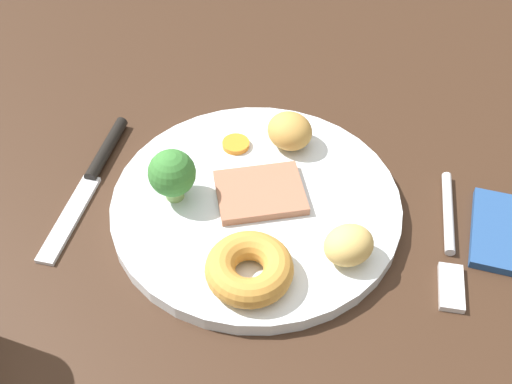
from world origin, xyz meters
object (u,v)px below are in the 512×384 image
(carrot_coin_front, at_px, (236,144))
(broccoli_floret, at_px, (172,174))
(knife, at_px, (94,173))
(yorkshire_pudding, at_px, (249,269))
(meat_slice_main, at_px, (260,192))
(dinner_plate, at_px, (256,205))
(roast_potato_left, at_px, (290,131))
(roast_potato_right, at_px, (349,245))
(fork, at_px, (449,241))

(carrot_coin_front, bearing_deg, broccoli_floret, 57.83)
(knife, bearing_deg, yorkshire_pudding, 62.11)
(meat_slice_main, relative_size, yorkshire_pudding, 1.09)
(dinner_plate, bearing_deg, roast_potato_left, -107.24)
(roast_potato_right, relative_size, fork, 0.28)
(carrot_coin_front, relative_size, knife, 0.14)
(roast_potato_right, xyz_separation_m, fork, (-0.09, -0.04, -0.03))
(dinner_plate, bearing_deg, fork, 173.14)
(yorkshire_pudding, xyz_separation_m, roast_potato_right, (-0.08, -0.03, 0.00))
(fork, bearing_deg, knife, -94.45)
(yorkshire_pudding, height_order, knife, yorkshire_pudding)
(yorkshire_pudding, height_order, roast_potato_left, roast_potato_left)
(dinner_plate, relative_size, carrot_coin_front, 9.84)
(roast_potato_right, xyz_separation_m, knife, (0.24, -0.08, -0.03))
(meat_slice_main, relative_size, knife, 0.42)
(roast_potato_left, height_order, fork, roast_potato_left)
(knife, bearing_deg, carrot_coin_front, 114.06)
(dinner_plate, height_order, knife, dinner_plate)
(dinner_plate, relative_size, roast_potato_right, 6.18)
(roast_potato_right, relative_size, carrot_coin_front, 1.59)
(dinner_plate, bearing_deg, broccoli_floret, 3.41)
(broccoli_floret, bearing_deg, roast_potato_right, 161.67)
(meat_slice_main, relative_size, broccoli_floret, 1.52)
(roast_potato_right, bearing_deg, broccoli_floret, -18.33)
(dinner_plate, relative_size, knife, 1.42)
(roast_potato_left, height_order, broccoli_floret, broccoli_floret)
(roast_potato_left, xyz_separation_m, knife, (0.18, 0.05, -0.03))
(knife, bearing_deg, roast_potato_left, 111.91)
(dinner_plate, distance_m, yorkshire_pudding, 0.09)
(carrot_coin_front, height_order, broccoli_floret, broccoli_floret)
(roast_potato_right, height_order, carrot_coin_front, roast_potato_right)
(yorkshire_pudding, distance_m, roast_potato_right, 0.08)
(meat_slice_main, relative_size, carrot_coin_front, 2.92)
(dinner_plate, relative_size, yorkshire_pudding, 3.67)
(roast_potato_left, xyz_separation_m, roast_potato_right, (-0.06, 0.13, -0.00))
(meat_slice_main, relative_size, fork, 0.51)
(yorkshire_pudding, bearing_deg, roast_potato_right, -159.01)
(roast_potato_left, bearing_deg, knife, 15.61)
(roast_potato_right, distance_m, fork, 0.10)
(yorkshire_pudding, relative_size, roast_potato_right, 1.68)
(dinner_plate, xyz_separation_m, yorkshire_pudding, (-0.00, 0.09, 0.02))
(yorkshire_pudding, xyz_separation_m, carrot_coin_front, (0.03, -0.15, -0.01))
(fork, bearing_deg, dinner_plate, -93.32)
(meat_slice_main, distance_m, roast_potato_left, 0.08)
(yorkshire_pudding, relative_size, broccoli_floret, 1.39)
(yorkshire_pudding, height_order, broccoli_floret, broccoli_floret)
(dinner_plate, relative_size, fork, 1.72)
(carrot_coin_front, bearing_deg, roast_potato_left, -170.11)
(dinner_plate, relative_size, roast_potato_left, 5.82)
(meat_slice_main, height_order, carrot_coin_front, meat_slice_main)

